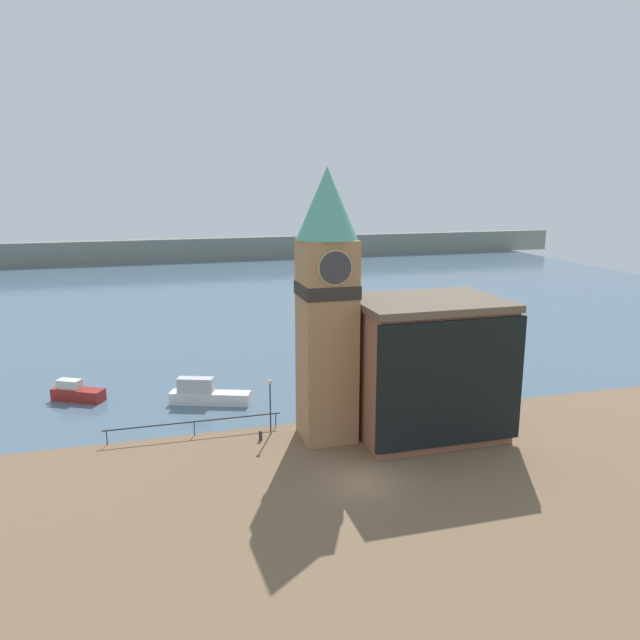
# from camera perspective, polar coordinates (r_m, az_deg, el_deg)

# --- Properties ---
(ground_plane) EXTENTS (160.00, 160.00, 0.00)m
(ground_plane) POSITION_cam_1_polar(r_m,az_deg,el_deg) (39.35, 3.89, -14.64)
(ground_plane) COLOR brown
(water) EXTENTS (160.00, 120.00, 0.00)m
(water) POSITION_cam_1_polar(r_m,az_deg,el_deg) (105.47, -9.12, 2.73)
(water) COLOR slate
(water) RESTS_ON ground_plane
(far_shoreline) EXTENTS (180.00, 3.00, 5.00)m
(far_shoreline) POSITION_cam_1_polar(r_m,az_deg,el_deg) (144.55, -11.10, 6.35)
(far_shoreline) COLOR gray
(far_shoreline) RESTS_ON water
(pier_railing) EXTENTS (12.58, 0.08, 1.09)m
(pier_railing) POSITION_cam_1_polar(r_m,az_deg,el_deg) (46.33, -11.45, -9.20)
(pier_railing) COLOR #232328
(pier_railing) RESTS_ON ground_plane
(clock_tower) EXTENTS (4.16, 4.16, 18.92)m
(clock_tower) POSITION_cam_1_polar(r_m,az_deg,el_deg) (42.57, 0.64, 1.87)
(clock_tower) COLOR #9E754C
(clock_tower) RESTS_ON ground_plane
(pier_building) EXTENTS (10.54, 7.99, 9.89)m
(pier_building) POSITION_cam_1_polar(r_m,az_deg,el_deg) (45.38, 9.75, -4.24)
(pier_building) COLOR #935B42
(pier_building) RESTS_ON ground_plane
(boat_near) EXTENTS (6.67, 3.55, 2.18)m
(boat_near) POSITION_cam_1_polar(r_m,az_deg,el_deg) (52.49, -10.35, -6.70)
(boat_near) COLOR silver
(boat_near) RESTS_ON water
(boat_far) EXTENTS (4.50, 3.38, 1.74)m
(boat_far) POSITION_cam_1_polar(r_m,az_deg,el_deg) (56.26, -21.36, -6.19)
(boat_far) COLOR maroon
(boat_far) RESTS_ON water
(mooring_bollard_near) EXTENTS (0.25, 0.25, 0.70)m
(mooring_bollard_near) POSITION_cam_1_polar(r_m,az_deg,el_deg) (45.08, -5.46, -10.43)
(mooring_bollard_near) COLOR #2D2D33
(mooring_bollard_near) RESTS_ON ground_plane
(lamp_post) EXTENTS (0.32, 0.32, 4.16)m
(lamp_post) POSITION_cam_1_polar(r_m,az_deg,el_deg) (45.11, -4.59, -6.98)
(lamp_post) COLOR #2D2D33
(lamp_post) RESTS_ON ground_plane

